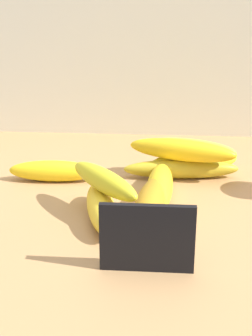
{
  "coord_description": "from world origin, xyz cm",
  "views": [
    {
      "loc": [
        1.33,
        -69.44,
        33.45
      ],
      "look_at": [
        -4.07,
        0.91,
        8.0
      ],
      "focal_mm": 51.21,
      "sensor_mm": 36.0,
      "label": 1
    }
  ],
  "objects_px": {
    "banana_6": "(182,150)",
    "banana_5": "(149,205)",
    "banana_7": "(104,180)",
    "banana_4": "(54,171)",
    "banana_8": "(188,149)",
    "chalkboard_sign": "(151,241)",
    "banana_1": "(101,208)",
    "banana_2": "(160,187)",
    "banana_0": "(181,169)",
    "banana_3": "(194,162)"
  },
  "relations": [
    {
      "from": "banana_2",
      "to": "banana_7",
      "type": "bearing_deg",
      "value": -138.79
    },
    {
      "from": "banana_6",
      "to": "banana_8",
      "type": "height_order",
      "value": "banana_6"
    },
    {
      "from": "banana_4",
      "to": "banana_6",
      "type": "relative_size",
      "value": 0.82
    },
    {
      "from": "banana_1",
      "to": "banana_6",
      "type": "height_order",
      "value": "banana_6"
    },
    {
      "from": "banana_4",
      "to": "banana_6",
      "type": "distance_m",
      "value": 0.23
    },
    {
      "from": "banana_2",
      "to": "banana_4",
      "type": "distance_m",
      "value": 0.2
    },
    {
      "from": "banana_8",
      "to": "banana_5",
      "type": "bearing_deg",
      "value": -109.38
    },
    {
      "from": "banana_1",
      "to": "banana_6",
      "type": "relative_size",
      "value": 0.85
    },
    {
      "from": "banana_7",
      "to": "banana_4",
      "type": "bearing_deg",
      "value": 127.98
    },
    {
      "from": "banana_4",
      "to": "banana_6",
      "type": "xyz_separation_m",
      "value": [
        0.22,
        0.03,
        0.03
      ]
    },
    {
      "from": "banana_7",
      "to": "banana_0",
      "type": "bearing_deg",
      "value": 54.63
    },
    {
      "from": "chalkboard_sign",
      "to": "banana_0",
      "type": "bearing_deg",
      "value": 81.58
    },
    {
      "from": "banana_6",
      "to": "banana_8",
      "type": "bearing_deg",
      "value": 45.33
    },
    {
      "from": "banana_3",
      "to": "banana_7",
      "type": "relative_size",
      "value": 1.07
    },
    {
      "from": "banana_1",
      "to": "banana_2",
      "type": "bearing_deg",
      "value": 45.57
    },
    {
      "from": "banana_1",
      "to": "banana_6",
      "type": "xyz_separation_m",
      "value": [
        0.12,
        0.18,
        0.03
      ]
    },
    {
      "from": "chalkboard_sign",
      "to": "banana_6",
      "type": "height_order",
      "value": "chalkboard_sign"
    },
    {
      "from": "banana_3",
      "to": "banana_6",
      "type": "xyz_separation_m",
      "value": [
        -0.02,
        -0.03,
        0.03
      ]
    },
    {
      "from": "banana_5",
      "to": "chalkboard_sign",
      "type": "bearing_deg",
      "value": -87.64
    },
    {
      "from": "chalkboard_sign",
      "to": "banana_5",
      "type": "xyz_separation_m",
      "value": [
        -0.01,
        0.14,
        -0.02
      ]
    },
    {
      "from": "chalkboard_sign",
      "to": "banana_5",
      "type": "distance_m",
      "value": 0.14
    },
    {
      "from": "banana_7",
      "to": "banana_1",
      "type": "bearing_deg",
      "value": -100.29
    },
    {
      "from": "banana_2",
      "to": "banana_6",
      "type": "xyz_separation_m",
      "value": [
        0.04,
        0.09,
        0.03
      ]
    },
    {
      "from": "banana_1",
      "to": "banana_4",
      "type": "xyz_separation_m",
      "value": [
        -0.1,
        0.15,
        -0.0
      ]
    },
    {
      "from": "chalkboard_sign",
      "to": "banana_7",
      "type": "xyz_separation_m",
      "value": [
        -0.07,
        0.14,
        0.02
      ]
    },
    {
      "from": "banana_1",
      "to": "banana_2",
      "type": "xyz_separation_m",
      "value": [
        0.08,
        0.08,
        0.0
      ]
    },
    {
      "from": "banana_5",
      "to": "banana_4",
      "type": "bearing_deg",
      "value": 140.99
    },
    {
      "from": "banana_6",
      "to": "banana_2",
      "type": "bearing_deg",
      "value": -111.55
    },
    {
      "from": "banana_3",
      "to": "banana_6",
      "type": "distance_m",
      "value": 0.05
    },
    {
      "from": "chalkboard_sign",
      "to": "banana_2",
      "type": "distance_m",
      "value": 0.21
    },
    {
      "from": "chalkboard_sign",
      "to": "banana_3",
      "type": "bearing_deg",
      "value": 78.43
    },
    {
      "from": "banana_6",
      "to": "banana_5",
      "type": "bearing_deg",
      "value": -106.97
    },
    {
      "from": "banana_1",
      "to": "banana_3",
      "type": "height_order",
      "value": "banana_3"
    },
    {
      "from": "banana_7",
      "to": "banana_5",
      "type": "bearing_deg",
      "value": -3.63
    },
    {
      "from": "banana_2",
      "to": "banana_7",
      "type": "relative_size",
      "value": 1.16
    },
    {
      "from": "banana_0",
      "to": "banana_3",
      "type": "distance_m",
      "value": 0.04
    },
    {
      "from": "banana_0",
      "to": "banana_5",
      "type": "xyz_separation_m",
      "value": [
        -0.05,
        -0.17,
        0.0
      ]
    },
    {
      "from": "banana_0",
      "to": "banana_6",
      "type": "xyz_separation_m",
      "value": [
        -0.0,
        -0.0,
        0.04
      ]
    },
    {
      "from": "chalkboard_sign",
      "to": "banana_6",
      "type": "xyz_separation_m",
      "value": [
        0.04,
        0.3,
        0.01
      ]
    },
    {
      "from": "banana_2",
      "to": "banana_0",
      "type": "bearing_deg",
      "value": 68.81
    },
    {
      "from": "banana_6",
      "to": "banana_7",
      "type": "bearing_deg",
      "value": -125.73
    },
    {
      "from": "chalkboard_sign",
      "to": "banana_3",
      "type": "relative_size",
      "value": 0.64
    },
    {
      "from": "chalkboard_sign",
      "to": "banana_0",
      "type": "relative_size",
      "value": 0.54
    },
    {
      "from": "banana_7",
      "to": "banana_2",
      "type": "bearing_deg",
      "value": 41.21
    },
    {
      "from": "banana_4",
      "to": "banana_0",
      "type": "bearing_deg",
      "value": 7.96
    },
    {
      "from": "banana_8",
      "to": "banana_3",
      "type": "bearing_deg",
      "value": 58.42
    },
    {
      "from": "banana_0",
      "to": "banana_1",
      "type": "bearing_deg",
      "value": -123.74
    },
    {
      "from": "banana_4",
      "to": "banana_8",
      "type": "height_order",
      "value": "banana_8"
    },
    {
      "from": "chalkboard_sign",
      "to": "banana_1",
      "type": "bearing_deg",
      "value": 120.08
    },
    {
      "from": "banana_4",
      "to": "banana_1",
      "type": "bearing_deg",
      "value": -55.46
    }
  ]
}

